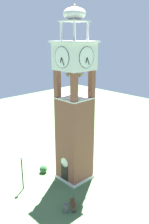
# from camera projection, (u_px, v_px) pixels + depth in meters

# --- Properties ---
(ground) EXTENTS (80.00, 80.00, 0.00)m
(ground) POSITION_uv_depth(u_px,v_px,m) (75.00, 177.00, 28.55)
(ground) COLOR #517547
(clock_tower) EXTENTS (3.70, 3.70, 18.86)m
(clock_tower) POSITION_uv_depth(u_px,v_px,m) (74.00, 115.00, 26.19)
(clock_tower) COLOR brown
(clock_tower) RESTS_ON ground
(park_bench) EXTENTS (1.56, 1.29, 0.95)m
(park_bench) POSITION_uv_depth(u_px,v_px,m) (73.00, 203.00, 23.35)
(park_bench) COLOR brown
(park_bench) RESTS_ON ground
(lamp_post) EXTENTS (0.36, 0.36, 3.97)m
(lamp_post) POSITION_uv_depth(u_px,v_px,m) (22.00, 167.00, 25.54)
(lamp_post) COLOR black
(lamp_post) RESTS_ON ground
(trash_bin) EXTENTS (0.52, 0.52, 0.80)m
(trash_bin) POSITION_uv_depth(u_px,v_px,m) (66.00, 208.00, 22.80)
(trash_bin) COLOR #4C4C51
(trash_bin) RESTS_ON ground
(shrub_near_entry) EXTENTS (0.88, 0.88, 0.92)m
(shrub_near_entry) POSITION_uv_depth(u_px,v_px,m) (43.00, 169.00, 29.36)
(shrub_near_entry) COLOR #28562D
(shrub_near_entry) RESTS_ON ground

